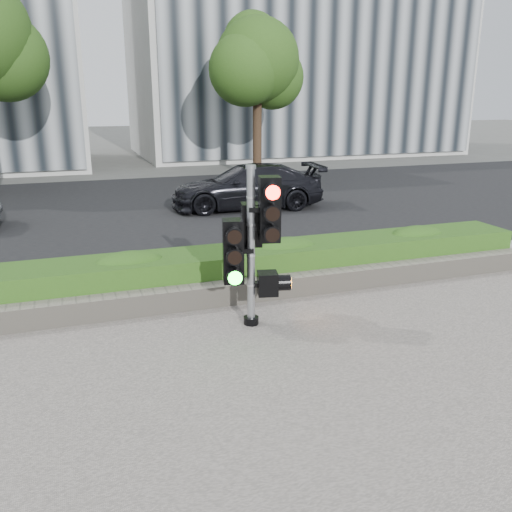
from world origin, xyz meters
name	(u,v)px	position (x,y,z in m)	size (l,w,h in m)	color
ground	(253,358)	(0.00, 0.00, 0.00)	(120.00, 120.00, 0.00)	#51514C
sidewalk	(347,485)	(0.00, -2.50, 0.01)	(16.00, 11.00, 0.03)	#9E9389
road	(143,210)	(0.00, 10.00, 0.01)	(60.00, 13.00, 0.02)	black
curb	(196,279)	(0.00, 3.15, 0.06)	(60.00, 0.25, 0.12)	gray
stone_wall	(214,294)	(0.00, 1.90, 0.20)	(12.00, 0.32, 0.34)	gray
hedge	(204,272)	(0.00, 2.55, 0.37)	(12.00, 1.00, 0.68)	#508F2C
building_right	(293,47)	(11.00, 25.00, 6.00)	(18.00, 10.00, 12.00)	#B7B7B2
tree_right	(257,63)	(5.48, 15.55, 4.48)	(4.10, 3.58, 6.53)	black
traffic_signal	(253,239)	(0.35, 1.01, 1.30)	(0.84, 0.67, 2.30)	black
car_dark	(247,187)	(2.96, 9.16, 0.67)	(1.81, 4.46, 1.29)	black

